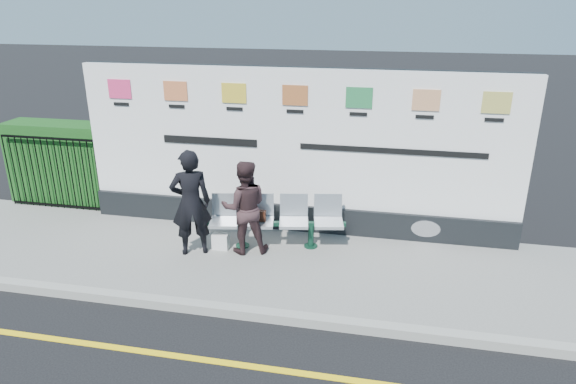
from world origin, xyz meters
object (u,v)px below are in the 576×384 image
object	(u,v)px
billboard	(296,163)
woman_left	(191,203)
bench	(277,234)
woman_right	(245,207)

from	to	relation	value
billboard	woman_left	size ratio (longest dim) A/B	4.34
billboard	bench	world-z (taller)	billboard
billboard	woman_left	distance (m)	2.06
bench	woman_left	world-z (taller)	woman_left
bench	woman_right	size ratio (longest dim) A/B	1.41
bench	woman_right	xyz separation A→B (m)	(-0.49, -0.27, 0.57)
billboard	woman_right	size ratio (longest dim) A/B	4.90
woman_left	woman_right	bearing A→B (deg)	170.59
bench	woman_left	size ratio (longest dim) A/B	1.25
billboard	bench	size ratio (longest dim) A/B	3.47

